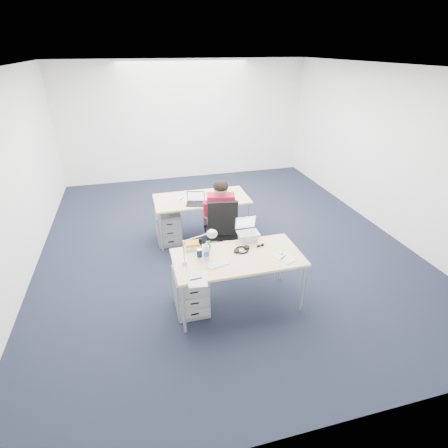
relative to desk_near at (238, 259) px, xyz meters
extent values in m
plane|color=black|center=(0.22, 1.66, -0.68)|extent=(7.00, 7.00, 0.00)
cube|color=white|center=(0.22, 5.16, 0.72)|extent=(6.00, 0.02, 2.80)
cube|color=white|center=(0.22, -1.84, 0.72)|extent=(6.00, 0.02, 2.80)
cube|color=white|center=(-2.78, 1.66, 0.72)|extent=(0.02, 7.00, 2.80)
cube|color=white|center=(3.22, 1.66, 0.72)|extent=(0.02, 7.00, 2.80)
cube|color=white|center=(0.22, 1.66, 2.12)|extent=(6.00, 7.00, 0.01)
cube|color=#D6B77B|center=(0.00, 0.00, 0.03)|extent=(1.60, 0.80, 0.03)
cylinder|color=#B7BABC|center=(-0.75, -0.35, -0.33)|extent=(0.04, 0.04, 0.70)
cylinder|color=#B7BABC|center=(0.75, -0.35, -0.33)|extent=(0.04, 0.04, 0.70)
cylinder|color=#B7BABC|center=(-0.75, 0.35, -0.33)|extent=(0.04, 0.04, 0.70)
cylinder|color=#B7BABC|center=(0.75, 0.35, -0.33)|extent=(0.04, 0.04, 0.70)
cube|color=#D6B77B|center=(-0.07, 1.93, 0.03)|extent=(1.60, 0.80, 0.03)
cylinder|color=#B7BABC|center=(-0.82, 1.58, -0.33)|extent=(0.04, 0.04, 0.70)
cylinder|color=#B7BABC|center=(0.68, 1.58, -0.33)|extent=(0.04, 0.04, 0.70)
cylinder|color=#B7BABC|center=(-0.82, 2.28, -0.33)|extent=(0.04, 0.04, 0.70)
cylinder|color=#B7BABC|center=(0.68, 2.28, -0.33)|extent=(0.04, 0.04, 0.70)
cylinder|color=black|center=(0.08, 1.13, -0.42)|extent=(0.05, 0.05, 0.42)
cube|color=black|center=(0.08, 1.13, -0.20)|extent=(0.53, 0.53, 0.07)
cube|color=black|center=(0.04, 0.90, 0.13)|extent=(0.44, 0.12, 0.52)
cube|color=#AF192F|center=(0.07, 1.14, 0.13)|extent=(0.45, 0.30, 0.57)
sphere|color=tan|center=(0.07, 1.14, 0.52)|extent=(0.22, 0.22, 0.22)
cube|color=gray|center=(-0.60, 0.05, -0.41)|extent=(0.40, 0.50, 0.55)
cube|color=gray|center=(-0.67, 1.90, -0.41)|extent=(0.40, 0.50, 0.55)
cube|color=white|center=(-0.28, -0.12, 0.05)|extent=(0.29, 0.18, 0.01)
ellipsoid|color=white|center=(0.55, -0.07, 0.06)|extent=(0.09, 0.11, 0.03)
cylinder|color=#121A3A|center=(-0.46, 0.12, 0.10)|extent=(0.08, 0.08, 0.11)
cylinder|color=silver|center=(-0.39, 0.04, 0.16)|extent=(0.09, 0.09, 0.22)
cube|color=silver|center=(-0.51, 0.33, 0.09)|extent=(0.23, 0.19, 0.09)
cube|color=black|center=(-0.41, 0.29, 0.12)|extent=(0.05, 0.03, 0.15)
cube|color=#E3C683|center=(-0.57, -0.35, 0.05)|extent=(0.26, 0.33, 0.01)
cube|color=#E3C683|center=(0.54, -0.19, 0.05)|extent=(0.26, 0.30, 0.01)
cylinder|color=white|center=(0.28, 2.12, 0.09)|extent=(0.07, 0.07, 0.09)
cube|color=white|center=(-0.37, 1.97, 0.05)|extent=(0.31, 0.34, 0.01)
camera|label=1|loc=(-1.10, -3.50, 2.38)|focal=28.00mm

